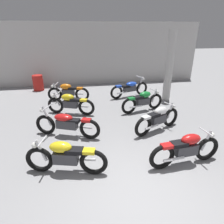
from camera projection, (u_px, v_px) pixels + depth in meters
name	position (u px, v px, depth m)	size (l,w,h in m)	color
ground_plane	(139.00, 196.00, 4.08)	(60.00, 60.00, 0.00)	gray
back_wall	(94.00, 54.00, 11.81)	(13.03, 0.24, 3.60)	#BCBAB7
support_pillar	(169.00, 67.00, 8.97)	(0.36, 0.36, 3.20)	#BCBAB7
motorcycle_left_row_0	(65.00, 156.00, 4.57)	(1.93, 0.66, 0.88)	black
motorcycle_left_row_1	(67.00, 123.00, 6.18)	(2.05, 1.01, 0.97)	black
motorcycle_left_row_2	(70.00, 103.00, 7.82)	(1.88, 0.80, 0.88)	black
motorcycle_left_row_3	(68.00, 92.00, 9.26)	(1.96, 0.56, 0.88)	black
motorcycle_right_row_0	(186.00, 149.00, 4.87)	(1.97, 0.53, 0.88)	black
motorcycle_right_row_1	(158.00, 118.00, 6.51)	(1.84, 0.91, 0.88)	black
motorcycle_right_row_2	(143.00, 101.00, 8.11)	(1.93, 0.71, 0.88)	black
motorcycle_right_row_3	(130.00, 88.00, 9.86)	(2.10, 0.91, 0.97)	black
oil_drum	(38.00, 83.00, 10.94)	(0.59, 0.59, 0.85)	red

